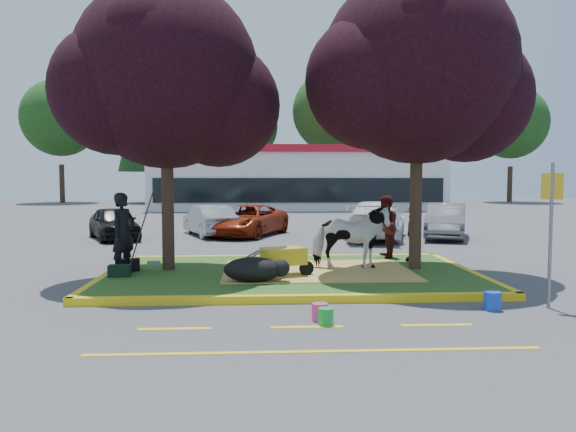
{
  "coord_description": "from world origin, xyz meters",
  "views": [
    {
      "loc": [
        -0.74,
        -12.54,
        2.28
      ],
      "look_at": [
        -0.04,
        0.5,
        1.36
      ],
      "focal_mm": 35.0,
      "sensor_mm": 36.0,
      "label": 1
    }
  ],
  "objects": [
    {
      "name": "ground",
      "position": [
        0.0,
        0.0,
        0.0
      ],
      "size": [
        90.0,
        90.0,
        0.0
      ],
      "primitive_type": "plane",
      "color": "#424244",
      "rests_on": "ground"
    },
    {
      "name": "median_island",
      "position": [
        0.0,
        0.0,
        0.07
      ],
      "size": [
        8.0,
        5.0,
        0.15
      ],
      "primitive_type": "cube",
      "color": "#244E18",
      "rests_on": "ground"
    },
    {
      "name": "curb_near",
      "position": [
        0.0,
        -2.58,
        0.07
      ],
      "size": [
        8.3,
        0.16,
        0.15
      ],
      "primitive_type": "cube",
      "color": "yellow",
      "rests_on": "ground"
    },
    {
      "name": "curb_far",
      "position": [
        0.0,
        2.58,
        0.07
      ],
      "size": [
        8.3,
        0.16,
        0.15
      ],
      "primitive_type": "cube",
      "color": "yellow",
      "rests_on": "ground"
    },
    {
      "name": "curb_left",
      "position": [
        -4.08,
        0.0,
        0.07
      ],
      "size": [
        0.16,
        5.3,
        0.15
      ],
      "primitive_type": "cube",
      "color": "yellow",
      "rests_on": "ground"
    },
    {
      "name": "curb_right",
      "position": [
        4.08,
        0.0,
        0.07
      ],
      "size": [
        0.16,
        5.3,
        0.15
      ],
      "primitive_type": "cube",
      "color": "yellow",
      "rests_on": "ground"
    },
    {
      "name": "straw_bedding",
      "position": [
        0.6,
        0.0,
        0.15
      ],
      "size": [
        4.2,
        3.0,
        0.01
      ],
      "primitive_type": "cube",
      "color": "tan",
      "rests_on": "median_island"
    },
    {
      "name": "tree_purple_left",
      "position": [
        -2.78,
        0.38,
        4.36
      ],
      "size": [
        5.06,
        4.2,
        6.51
      ],
      "color": "black",
      "rests_on": "median_island"
    },
    {
      "name": "tree_purple_right",
      "position": [
        2.92,
        0.18,
        4.56
      ],
      "size": [
        5.3,
        4.4,
        6.82
      ],
      "color": "black",
      "rests_on": "median_island"
    },
    {
      "name": "fire_lane_stripe_a",
      "position": [
        -2.0,
        -4.2,
        0.0
      ],
      "size": [
        1.1,
        0.12,
        0.01
      ],
      "primitive_type": "cube",
      "color": "yellow",
      "rests_on": "ground"
    },
    {
      "name": "fire_lane_stripe_b",
      "position": [
        0.0,
        -4.2,
        0.0
      ],
      "size": [
        1.1,
        0.12,
        0.01
      ],
      "primitive_type": "cube",
      "color": "yellow",
      "rests_on": "ground"
    },
    {
      "name": "fire_lane_stripe_c",
      "position": [
        2.0,
        -4.2,
        0.0
      ],
      "size": [
        1.1,
        0.12,
        0.01
      ],
      "primitive_type": "cube",
      "color": "yellow",
      "rests_on": "ground"
    },
    {
      "name": "fire_lane_long",
      "position": [
        0.0,
        -5.4,
        0.0
      ],
      "size": [
        6.0,
        0.1,
        0.01
      ],
      "primitive_type": "cube",
      "color": "yellow",
      "rests_on": "ground"
    },
    {
      "name": "retail_building",
      "position": [
        2.0,
        27.98,
        2.25
      ],
      "size": [
        20.4,
        8.4,
        4.4
      ],
      "color": "silver",
      "rests_on": "ground"
    },
    {
      "name": "treeline",
      "position": [
        1.23,
        37.61,
        7.73
      ],
      "size": [
        46.58,
        7.8,
        14.63
      ],
      "color": "black",
      "rests_on": "ground"
    },
    {
      "name": "cow",
      "position": [
        1.37,
        0.14,
        0.9
      ],
      "size": [
        1.87,
        1.07,
        1.49
      ],
      "primitive_type": "imported",
      "rotation": [
        0.0,
        0.0,
        1.41
      ],
      "color": "silver",
      "rests_on": "median_island"
    },
    {
      "name": "calf",
      "position": [
        -0.85,
        -1.29,
        0.41
      ],
      "size": [
        1.23,
        0.76,
        0.51
      ],
      "primitive_type": "ellipsoid",
      "rotation": [
        0.0,
        0.0,
        -0.08
      ],
      "color": "black",
      "rests_on": "median_island"
    },
    {
      "name": "handler",
      "position": [
        -3.7,
        -0.08,
        1.04
      ],
      "size": [
        0.69,
        0.78,
        1.78
      ],
      "primitive_type": "imported",
      "rotation": [
        0.0,
        0.0,
        1.05
      ],
      "color": "black",
      "rests_on": "median_island"
    },
    {
      "name": "visitor_a",
      "position": [
        2.6,
        1.97,
        0.97
      ],
      "size": [
        0.66,
        0.82,
        1.64
      ],
      "primitive_type": "imported",
      "rotation": [
        0.0,
        0.0,
        -1.61
      ],
      "color": "#491415",
      "rests_on": "median_island"
    },
    {
      "name": "visitor_b",
      "position": [
        3.18,
        1.38,
        0.86
      ],
      "size": [
        0.65,
        0.9,
        1.41
      ],
      "primitive_type": "imported",
      "rotation": [
        0.0,
        0.0,
        -1.98
      ],
      "color": "black",
      "rests_on": "median_island"
    },
    {
      "name": "wheelbarrow",
      "position": [
        -0.18,
        -0.61,
        0.57
      ],
      "size": [
        1.61,
        0.81,
        0.61
      ],
      "rotation": [
        0.0,
        0.0,
        0.34
      ],
      "color": "black",
      "rests_on": "median_island"
    },
    {
      "name": "gear_bag_dark",
      "position": [
        -3.7,
        0.26,
        0.29
      ],
      "size": [
        0.57,
        0.38,
        0.27
      ],
      "primitive_type": "cube",
      "rotation": [
        0.0,
        0.0,
        0.17
      ],
      "color": "black",
      "rests_on": "median_island"
    },
    {
      "name": "gear_bag_green",
      "position": [
        -3.7,
        -0.48,
        0.27
      ],
      "size": [
        0.48,
        0.32,
        0.25
      ],
      "primitive_type": "cube",
      "rotation": [
        0.0,
        0.0,
        0.07
      ],
      "color": "black",
      "rests_on": "median_island"
    },
    {
      "name": "sign_post",
      "position": [
        4.3,
        -3.19,
        1.56
      ],
      "size": [
        0.34,
        0.14,
        2.52
      ],
      "rotation": [
        0.0,
        0.0,
        -0.33
      ],
      "color": "slate",
      "rests_on": "ground"
    },
    {
      "name": "bucket_green",
      "position": [
        0.3,
        -4.09,
        0.13
      ],
      "size": [
        0.28,
        0.28,
        0.26
      ],
      "primitive_type": "cylinder",
      "rotation": [
        0.0,
        0.0,
        0.16
      ],
      "color": "green",
      "rests_on": "ground"
    },
    {
      "name": "bucket_pink",
      "position": [
        0.24,
        -3.82,
        0.14
      ],
      "size": [
        0.29,
        0.29,
        0.28
      ],
      "primitive_type": "cylinder",
      "rotation": [
        0.0,
        0.0,
        0.12
      ],
      "color": "#EB3489",
      "rests_on": "ground"
    },
    {
      "name": "bucket_blue",
      "position": [
        3.26,
        -3.28,
        0.16
      ],
      "size": [
        0.39,
        0.39,
        0.32
      ],
      "primitive_type": "cylinder",
      "rotation": [
        0.0,
        0.0,
        -0.38
      ],
      "color": "blue",
      "rests_on": "ground"
    },
    {
      "name": "car_black",
      "position": [
        -6.0,
        8.15,
        0.6
      ],
      "size": [
        2.76,
        3.78,
        1.2
      ],
      "primitive_type": "imported",
      "rotation": [
        0.0,
        0.0,
        0.43
      ],
      "color": "black",
      "rests_on": "ground"
    },
    {
      "name": "car_silver",
      "position": [
        -2.62,
        9.2,
        0.59
      ],
      "size": [
        2.45,
        3.81,
        1.19
      ],
      "primitive_type": "imported",
      "rotation": [
        0.0,
        0.0,
        3.5
      ],
      "color": "gray",
      "rests_on": "ground"
    },
    {
      "name": "car_red",
      "position": [
        -1.14,
        9.12,
        0.6
      ],
      "size": [
        3.55,
        4.77,
        1.2
      ],
      "primitive_type": "imported",
      "rotation": [
        0.0,
        0.0,
        -0.41
      ],
      "color": "maroon",
      "rests_on": "ground"
    },
    {
      "name": "car_white",
      "position": [
        3.61,
        7.75,
        0.7
      ],
      "size": [
        3.21,
        5.16,
        1.4
      ],
      "primitive_type": "imported",
      "rotation": [
        0.0,
        0.0,
        2.86
      ],
      "color": "white",
      "rests_on": "ground"
    },
    {
      "name": "car_grey",
      "position": [
        6.23,
        7.83,
        0.64
      ],
      "size": [
        2.65,
        4.14,
        1.29
      ],
      "primitive_type": "imported",
      "rotation": [
        0.0,
        0.0,
        -0.36
      ],
      "color": "slate",
      "rests_on": "ground"
    }
  ]
}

